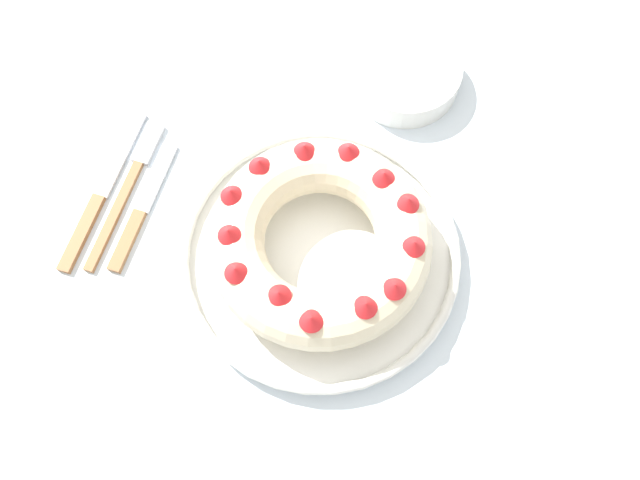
{
  "coord_description": "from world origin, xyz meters",
  "views": [
    {
      "loc": [
        0.05,
        -0.26,
        1.47
      ],
      "look_at": [
        -0.02,
        -0.01,
        0.82
      ],
      "focal_mm": 35.0,
      "sensor_mm": 36.0,
      "label": 1
    }
  ],
  "objects_px": {
    "side_bowl": "(405,74)",
    "serving_knife": "(98,199)",
    "cake_knife": "(139,214)",
    "bundt_cake": "(320,240)",
    "serving_dish": "(320,254)",
    "fork": "(130,183)"
  },
  "relations": [
    {
      "from": "serving_knife",
      "to": "cake_knife",
      "type": "bearing_deg",
      "value": -2.93
    },
    {
      "from": "serving_knife",
      "to": "side_bowl",
      "type": "height_order",
      "value": "side_bowl"
    },
    {
      "from": "bundt_cake",
      "to": "cake_knife",
      "type": "height_order",
      "value": "bundt_cake"
    },
    {
      "from": "serving_dish",
      "to": "bundt_cake",
      "type": "xyz_separation_m",
      "value": [
        0.0,
        0.0,
        0.05
      ]
    },
    {
      "from": "bundt_cake",
      "to": "cake_knife",
      "type": "distance_m",
      "value": 0.24
    },
    {
      "from": "fork",
      "to": "side_bowl",
      "type": "relative_size",
      "value": 1.45
    },
    {
      "from": "serving_dish",
      "to": "side_bowl",
      "type": "distance_m",
      "value": 0.28
    },
    {
      "from": "fork",
      "to": "side_bowl",
      "type": "distance_m",
      "value": 0.39
    },
    {
      "from": "bundt_cake",
      "to": "serving_knife",
      "type": "bearing_deg",
      "value": -178.55
    },
    {
      "from": "cake_knife",
      "to": "side_bowl",
      "type": "relative_size",
      "value": 1.23
    },
    {
      "from": "side_bowl",
      "to": "serving_knife",
      "type": "bearing_deg",
      "value": -138.6
    },
    {
      "from": "bundt_cake",
      "to": "side_bowl",
      "type": "xyz_separation_m",
      "value": [
        0.03,
        0.28,
        -0.04
      ]
    },
    {
      "from": "cake_knife",
      "to": "side_bowl",
      "type": "height_order",
      "value": "side_bowl"
    },
    {
      "from": "serving_dish",
      "to": "bundt_cake",
      "type": "bearing_deg",
      "value": 2.93
    },
    {
      "from": "serving_knife",
      "to": "cake_knife",
      "type": "relative_size",
      "value": 1.28
    },
    {
      "from": "bundt_cake",
      "to": "side_bowl",
      "type": "bearing_deg",
      "value": 83.01
    },
    {
      "from": "fork",
      "to": "cake_knife",
      "type": "bearing_deg",
      "value": -48.42
    },
    {
      "from": "cake_knife",
      "to": "side_bowl",
      "type": "distance_m",
      "value": 0.39
    },
    {
      "from": "fork",
      "to": "serving_knife",
      "type": "distance_m",
      "value": 0.04
    },
    {
      "from": "serving_dish",
      "to": "side_bowl",
      "type": "xyz_separation_m",
      "value": [
        0.03,
        0.28,
        0.0
      ]
    },
    {
      "from": "serving_knife",
      "to": "cake_knife",
      "type": "height_order",
      "value": "same"
    },
    {
      "from": "side_bowl",
      "to": "cake_knife",
      "type": "bearing_deg",
      "value": -132.65
    }
  ]
}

